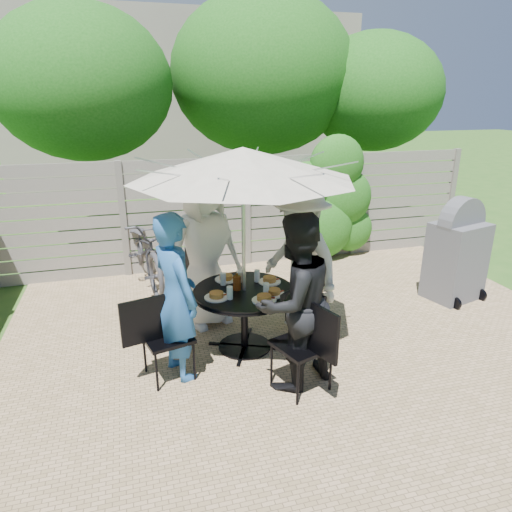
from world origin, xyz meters
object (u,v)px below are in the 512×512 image
object	(u,v)px
syrup_jug	(237,283)
plate_left	(216,296)
person_front	(294,303)
glass_back	(223,279)
glass_right	(257,276)
chair_right	(307,307)
bbq_grill	(457,254)
person_back	(204,250)
plate_right	(270,280)
person_left	(176,297)
chair_back	(201,300)
person_right	(300,260)
glass_left	(230,293)
chair_front	(302,363)
bicycle	(145,250)
plate_extra	(274,293)
coffee_cup	(240,277)
patio_table	(244,308)
chair_left	(167,354)
glass_front	(266,289)
umbrella	(243,164)
plate_back	(226,278)
plate_front	(264,299)

from	to	relation	value
syrup_jug	plate_left	bearing A→B (deg)	-149.22
plate_left	person_front	bearing A→B (deg)	-45.23
glass_back	glass_right	size ratio (longest dim) A/B	1.00
chair_right	bbq_grill	distance (m)	2.36
person_back	plate_right	size ratio (longest dim) A/B	7.48
person_left	chair_back	bearing A→B (deg)	-40.74
chair_back	person_left	xyz separation A→B (m)	(-0.42, -1.20, 0.61)
chair_back	person_right	distance (m)	1.43
glass_left	chair_front	bearing A→B (deg)	-51.96
syrup_jug	bicycle	distance (m)	2.48
plate_right	plate_extra	world-z (taller)	same
chair_front	chair_right	world-z (taller)	chair_front
plate_extra	coffee_cup	xyz separation A→B (m)	(-0.26, 0.46, 0.04)
patio_table	syrup_jug	size ratio (longest dim) A/B	9.10
chair_left	person_front	size ratio (longest dim) A/B	0.53
plate_left	glass_front	world-z (taller)	glass_front
umbrella	bbq_grill	xyz separation A→B (m)	(3.21, 0.55, -1.44)
person_back	coffee_cup	world-z (taller)	person_back
chair_right	bicycle	xyz separation A→B (m)	(-1.87, 1.97, 0.29)
person_left	plate_back	world-z (taller)	person_left
person_left	syrup_jug	size ratio (longest dim) A/B	10.92
glass_left	bbq_grill	xyz separation A→B (m)	(3.42, 0.74, -0.13)
plate_front	bbq_grill	bearing A→B (deg)	16.05
umbrella	chair_front	bearing A→B (deg)	-68.72
plate_right	syrup_jug	distance (m)	0.43
umbrella	person_back	bearing A→B (deg)	111.32
person_back	bicycle	xyz separation A→B (m)	(-0.67, 1.55, -0.43)
glass_right	plate_back	bearing A→B (deg)	156.82
plate_right	glass_left	distance (m)	0.63
chair_right	bicycle	world-z (taller)	bicycle
plate_left	glass_back	xyz separation A→B (m)	(0.14, 0.33, 0.05)
plate_back	glass_front	world-z (taller)	glass_front
plate_right	plate_extra	bearing A→B (deg)	-99.64
person_right	glass_back	size ratio (longest dim) A/B	12.99
person_left	plate_right	bearing A→B (deg)	-90.00
glass_back	glass_right	distance (m)	0.40
chair_back	person_left	distance (m)	1.41
chair_left	plate_front	size ratio (longest dim) A/B	3.61
plate_back	person_front	bearing A→B (deg)	-68.68
chair_right	glass_front	world-z (taller)	glass_front
bicycle	chair_front	bearing A→B (deg)	-77.65
chair_left	plate_extra	size ratio (longest dim) A/B	3.91
chair_back	syrup_jug	bearing A→B (deg)	-0.53
person_right	syrup_jug	bearing A→B (deg)	-93.22
chair_back	glass_right	xyz separation A→B (m)	(0.55, -0.71, 0.55)
chair_front	coffee_cup	world-z (taller)	chair_front
umbrella	chair_back	size ratio (longest dim) A/B	3.52
person_left	glass_right	xyz separation A→B (m)	(0.98, 0.49, -0.07)
bicycle	plate_right	bearing A→B (deg)	-69.16
umbrella	plate_right	world-z (taller)	umbrella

